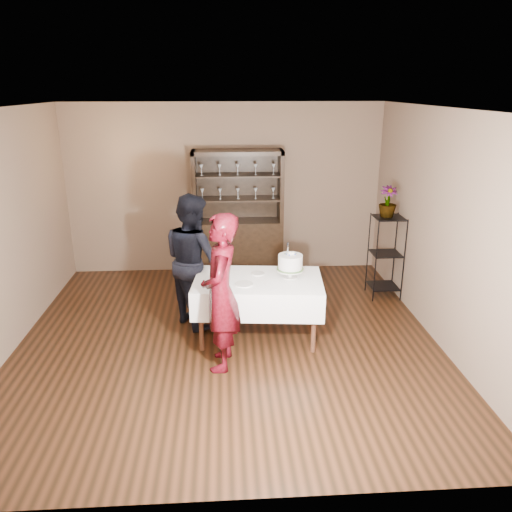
% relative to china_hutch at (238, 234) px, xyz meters
% --- Properties ---
extents(floor, '(5.00, 5.00, 0.00)m').
position_rel_china_hutch_xyz_m(floor, '(-0.20, -2.25, -0.66)').
color(floor, black).
rests_on(floor, ground).
extents(ceiling, '(5.00, 5.00, 0.00)m').
position_rel_china_hutch_xyz_m(ceiling, '(-0.20, -2.25, 2.04)').
color(ceiling, silver).
rests_on(ceiling, back_wall).
extents(back_wall, '(5.00, 0.02, 2.70)m').
position_rel_china_hutch_xyz_m(back_wall, '(-0.20, 0.25, 0.69)').
color(back_wall, '#77624C').
rests_on(back_wall, floor).
extents(wall_right, '(0.02, 5.00, 2.70)m').
position_rel_china_hutch_xyz_m(wall_right, '(2.30, -2.25, 0.69)').
color(wall_right, '#77624C').
rests_on(wall_right, floor).
extents(china_hutch, '(1.40, 0.48, 2.00)m').
position_rel_china_hutch_xyz_m(china_hutch, '(0.00, 0.00, 0.00)').
color(china_hutch, black).
rests_on(china_hutch, floor).
extents(plant_etagere, '(0.42, 0.42, 1.20)m').
position_rel_china_hutch_xyz_m(plant_etagere, '(2.08, -1.05, -0.01)').
color(plant_etagere, black).
rests_on(plant_etagere, floor).
extents(cake_table, '(1.59, 1.07, 0.75)m').
position_rel_china_hutch_xyz_m(cake_table, '(0.17, -2.20, -0.09)').
color(cake_table, white).
rests_on(cake_table, floor).
extents(woman, '(0.46, 0.66, 1.72)m').
position_rel_china_hutch_xyz_m(woman, '(-0.27, -2.83, 0.19)').
color(woman, '#330409').
rests_on(woman, floor).
extents(man, '(0.99, 1.04, 1.69)m').
position_rel_china_hutch_xyz_m(man, '(-0.62, -1.72, 0.18)').
color(man, black).
rests_on(man, floor).
extents(cake, '(0.37, 0.37, 0.45)m').
position_rel_china_hutch_xyz_m(cake, '(0.55, -2.17, 0.27)').
color(cake, silver).
rests_on(cake, cake_table).
extents(plate_near, '(0.26, 0.26, 0.01)m').
position_rel_china_hutch_xyz_m(plate_near, '(-0.01, -2.36, 0.10)').
color(plate_near, silver).
rests_on(plate_near, cake_table).
extents(plate_far, '(0.19, 0.19, 0.01)m').
position_rel_china_hutch_xyz_m(plate_far, '(0.17, -2.03, 0.10)').
color(plate_far, silver).
rests_on(plate_far, cake_table).
extents(potted_plant, '(0.25, 0.25, 0.43)m').
position_rel_china_hutch_xyz_m(potted_plant, '(2.05, -1.04, 0.74)').
color(potted_plant, '#406631').
rests_on(potted_plant, plant_etagere).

